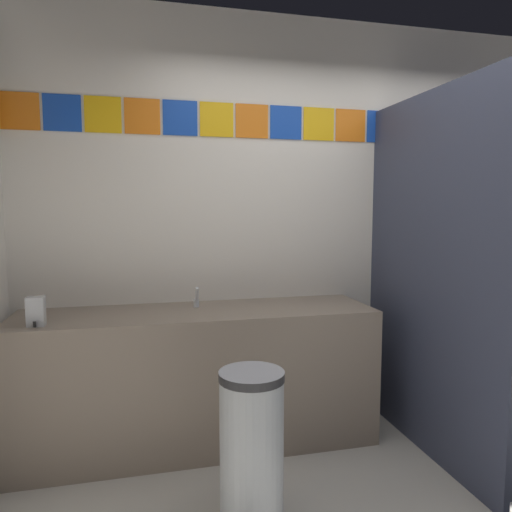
% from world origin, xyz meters
% --- Properties ---
extents(wall_back, '(4.32, 0.09, 2.79)m').
position_xyz_m(wall_back, '(0.00, 1.49, 1.40)').
color(wall_back, silver).
rests_on(wall_back, ground_plane).
extents(vanity_counter, '(2.20, 0.60, 0.86)m').
position_xyz_m(vanity_counter, '(-1.01, 1.15, 0.43)').
color(vanity_counter, gray).
rests_on(vanity_counter, ground_plane).
extents(faucet_center, '(0.04, 0.10, 0.14)m').
position_xyz_m(faucet_center, '(-1.01, 1.24, 0.91)').
color(faucet_center, silver).
rests_on(faucet_center, vanity_counter).
extents(soap_dispenser, '(0.09, 0.09, 0.16)m').
position_xyz_m(soap_dispenser, '(-1.90, 0.98, 0.94)').
color(soap_dispenser, '#B7BABF').
rests_on(soap_dispenser, vanity_counter).
extents(stall_divider, '(0.92, 1.39, 2.18)m').
position_xyz_m(stall_divider, '(0.50, 0.50, 1.09)').
color(stall_divider, '#33384C').
rests_on(stall_divider, ground_plane).
extents(toilet, '(0.39, 0.49, 0.74)m').
position_xyz_m(toilet, '(0.88, 0.98, 0.30)').
color(toilet, white).
rests_on(toilet, ground_plane).
extents(trash_bin, '(0.31, 0.31, 0.74)m').
position_xyz_m(trash_bin, '(-0.86, 0.33, 0.37)').
color(trash_bin, '#999EA3').
rests_on(trash_bin, ground_plane).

